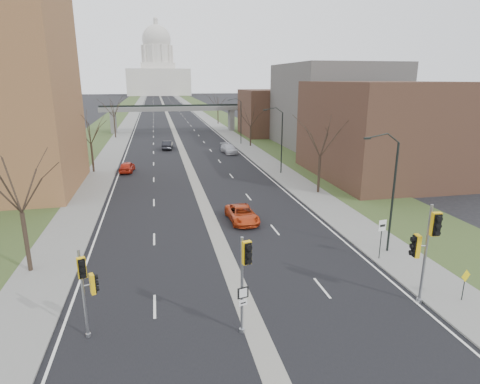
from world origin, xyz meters
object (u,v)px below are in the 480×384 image
object	(u,v)px
speed_limit_sign	(382,232)
car_right_near	(242,214)
signal_pole_right	(426,242)
car_right_mid	(229,149)
car_left_near	(127,167)
car_left_far	(168,145)
warning_sign	(465,280)
signal_pole_left	(86,282)
signal_pole_median	(245,270)

from	to	relation	value
speed_limit_sign	car_right_near	world-z (taller)	speed_limit_sign
signal_pole_right	car_right_mid	xyz separation A→B (m)	(-1.80, 49.65, -3.08)
car_left_near	car_left_far	world-z (taller)	car_left_far
warning_sign	car_right_mid	size ratio (longest dim) A/B	0.37
speed_limit_sign	car_right_mid	xyz separation A→B (m)	(-2.76, 43.92, -1.33)
signal_pole_left	car_left_far	distance (m)	55.57
car_right_mid	speed_limit_sign	bearing A→B (deg)	-92.36
car_left_near	car_right_near	size ratio (longest dim) A/B	0.86
car_left_near	car_right_mid	size ratio (longest dim) A/B	0.83
car_left_far	car_right_near	size ratio (longest dim) A/B	0.96
signal_pole_left	car_left_near	distance (m)	37.57
warning_sign	car_left_far	xyz separation A→B (m)	(-14.65, 56.13, -0.57)
signal_pole_median	car_left_near	size ratio (longest dim) A/B	1.20
warning_sign	signal_pole_right	bearing A→B (deg)	159.00
warning_sign	car_right_mid	world-z (taller)	warning_sign
car_left_far	car_right_near	bearing A→B (deg)	104.30
signal_pole_left	car_left_far	size ratio (longest dim) A/B	0.98
signal_pole_median	car_left_far	size ratio (longest dim) A/B	1.08
signal_pole_left	warning_sign	xyz separation A→B (m)	(20.20, -0.88, -1.69)
car_left_near	car_right_mid	distance (m)	19.97
signal_pole_left	signal_pole_right	bearing A→B (deg)	-21.34
speed_limit_sign	warning_sign	xyz separation A→B (m)	(1.69, -6.00, -0.73)
signal_pole_median	car_right_mid	size ratio (longest dim) A/B	0.99
car_right_near	car_right_mid	xyz separation A→B (m)	(5.02, 34.18, 0.06)
signal_pole_median	car_right_mid	distance (m)	51.18
signal_pole_median	signal_pole_right	distance (m)	10.21
warning_sign	signal_pole_median	bearing A→B (deg)	167.09
signal_pole_left	car_left_far	xyz separation A→B (m)	(5.55, 55.25, -2.26)
car_left_far	car_right_mid	size ratio (longest dim) A/B	0.92
car_left_near	warning_sign	bearing A→B (deg)	124.49
car_left_near	signal_pole_median	bearing A→B (deg)	107.61
signal_pole_median	car_left_far	bearing A→B (deg)	77.55
signal_pole_median	signal_pole_right	bearing A→B (deg)	-10.03
signal_pole_left	signal_pole_right	world-z (taller)	signal_pole_right
speed_limit_sign	car_right_mid	world-z (taller)	speed_limit_sign
signal_pole_right	car_right_near	size ratio (longest dim) A/B	1.18
speed_limit_sign	car_right_mid	size ratio (longest dim) A/B	0.55
car_right_mid	car_left_near	bearing A→B (deg)	-150.60
warning_sign	car_left_near	distance (m)	43.62
car_left_near	car_left_far	xyz separation A→B (m)	(6.08, 17.76, 0.05)
signal_pole_left	car_right_mid	size ratio (longest dim) A/B	0.89
warning_sign	car_right_near	xyz separation A→B (m)	(-9.47, 15.74, -0.67)
car_left_near	car_left_far	distance (m)	18.77
signal_pole_right	car_right_mid	distance (m)	49.78
signal_pole_left	signal_pole_median	world-z (taller)	signal_pole_median
speed_limit_sign	signal_pole_right	bearing A→B (deg)	-109.88
warning_sign	car_right_near	distance (m)	18.38
signal_pole_right	speed_limit_sign	xyz separation A→B (m)	(0.96, 5.73, -1.74)
car_right_near	car_right_mid	bearing A→B (deg)	79.00
signal_pole_right	car_right_near	xyz separation A→B (m)	(-6.83, 15.47, -3.14)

